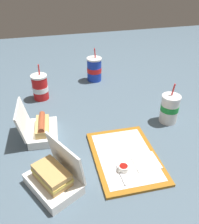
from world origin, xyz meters
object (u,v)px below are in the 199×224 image
(food_tray, at_px, (126,157))
(clamshell_sandwich_right, at_px, (54,178))
(soda_cup_front, at_px, (170,108))
(ketchup_cup, at_px, (124,168))
(plastic_fork, at_px, (122,174))
(clamshell_hotdog_back, at_px, (41,129))
(soda_cup_corner, at_px, (94,69))
(soda_cup_back, at_px, (40,87))

(food_tray, height_order, clamshell_sandwich_right, clamshell_sandwich_right)
(soda_cup_front, bearing_deg, ketchup_cup, 130.37)
(soda_cup_front, bearing_deg, food_tray, 124.58)
(plastic_fork, xyz_separation_m, soda_cup_front, (0.30, -0.34, 0.06))
(clamshell_hotdog_back, relative_size, soda_cup_corner, 0.94)
(clamshell_hotdog_back, distance_m, soda_cup_back, 0.36)
(food_tray, relative_size, soda_cup_corner, 1.76)
(clamshell_hotdog_back, distance_m, clamshell_sandwich_right, 0.32)
(clamshell_hotdog_back, height_order, soda_cup_front, soda_cup_front)
(soda_cup_front, bearing_deg, soda_cup_back, 56.90)
(soda_cup_corner, relative_size, soda_cup_front, 1.04)
(plastic_fork, bearing_deg, soda_cup_corner, -6.82)
(food_tray, xyz_separation_m, clamshell_sandwich_right, (-0.08, 0.30, 0.04))
(ketchup_cup, distance_m, soda_cup_front, 0.43)
(clamshell_hotdog_back, height_order, soda_cup_back, soda_cup_back)
(soda_cup_corner, bearing_deg, clamshell_sandwich_right, 157.62)
(clamshell_sandwich_right, distance_m, soda_cup_corner, 0.91)
(clamshell_sandwich_right, relative_size, soda_cup_corner, 1.14)
(clamshell_sandwich_right, height_order, soda_cup_corner, soda_cup_corner)
(soda_cup_back, height_order, soda_cup_corner, soda_cup_corner)
(soda_cup_corner, bearing_deg, food_tray, 176.48)
(ketchup_cup, height_order, soda_cup_corner, soda_cup_corner)
(clamshell_sandwich_right, relative_size, soda_cup_front, 1.18)
(ketchup_cup, relative_size, clamshell_hotdog_back, 0.20)
(soda_cup_corner, bearing_deg, soda_cup_back, 114.58)
(ketchup_cup, xyz_separation_m, plastic_fork, (-0.02, 0.02, -0.01))
(food_tray, bearing_deg, ketchup_cup, 156.42)
(food_tray, xyz_separation_m, ketchup_cup, (-0.08, 0.03, 0.02))
(plastic_fork, height_order, soda_cup_front, soda_cup_front)
(ketchup_cup, height_order, soda_cup_front, soda_cup_front)
(clamshell_sandwich_right, xyz_separation_m, soda_cup_corner, (0.84, -0.35, 0.03))
(ketchup_cup, distance_m, soda_cup_corner, 0.84)
(plastic_fork, bearing_deg, clamshell_sandwich_right, 85.86)
(clamshell_hotdog_back, relative_size, soda_cup_back, 0.98)
(ketchup_cup, height_order, soda_cup_back, soda_cup_back)
(ketchup_cup, distance_m, plastic_fork, 0.03)
(food_tray, distance_m, soda_cup_corner, 0.76)
(clamshell_sandwich_right, bearing_deg, clamshell_hotdog_back, 5.68)
(ketchup_cup, relative_size, soda_cup_front, 0.19)
(ketchup_cup, bearing_deg, soda_cup_back, 22.28)
(clamshell_hotdog_back, xyz_separation_m, clamshell_sandwich_right, (-0.31, -0.03, 0.00))
(food_tray, bearing_deg, soda_cup_corner, -3.52)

